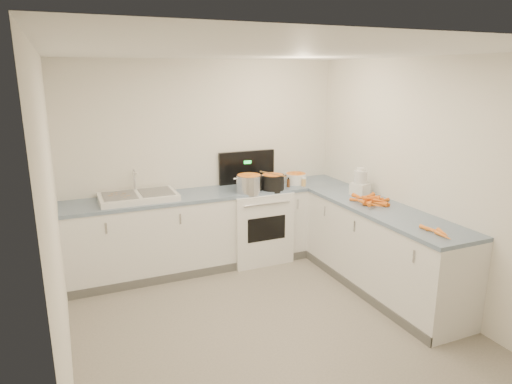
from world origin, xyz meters
name	(u,v)px	position (x,y,z in m)	size (l,w,h in m)	color
floor	(273,331)	(0.00, 0.00, 0.00)	(3.50, 4.00, 0.00)	gray
ceiling	(276,52)	(0.00, 0.00, 2.50)	(3.50, 4.00, 0.00)	white
wall_back	(206,162)	(0.00, 2.00, 1.25)	(3.50, 2.50, 0.00)	white
wall_front	(457,309)	(0.00, -2.00, 1.25)	(3.50, 2.50, 0.00)	white
wall_left	(56,230)	(-1.75, 0.00, 1.25)	(4.00, 2.50, 0.00)	white
wall_right	(430,184)	(1.75, 0.00, 1.25)	(4.00, 2.50, 0.00)	white
counter_back	(215,228)	(0.00, 1.70, 0.47)	(3.50, 0.62, 0.94)	white
counter_right	(382,250)	(1.45, 0.30, 0.47)	(0.62, 2.20, 0.94)	white
stove	(256,223)	(0.55, 1.69, 0.47)	(0.76, 0.65, 1.36)	white
sink	(138,197)	(-0.90, 1.70, 0.98)	(0.86, 0.52, 0.31)	white
steel_pot	(249,184)	(0.39, 1.53, 1.03)	(0.31, 0.31, 0.23)	silver
black_pot	(273,183)	(0.71, 1.53, 1.02)	(0.29, 0.29, 0.20)	black
wooden_spoon	(273,174)	(0.71, 1.53, 1.13)	(0.02, 0.02, 0.42)	#AD7A47
mixing_bowl	(296,178)	(1.12, 1.69, 1.01)	(0.29, 0.29, 0.13)	white
extract_bottle	(288,183)	(0.94, 1.55, 0.99)	(0.04, 0.04, 0.10)	#593319
spice_jar	(304,182)	(1.14, 1.51, 0.99)	(0.06, 0.06, 0.10)	#E5B266
food_processor	(360,183)	(1.54, 0.88, 1.08)	(0.21, 0.23, 0.33)	white
carrot_pile	(371,200)	(1.42, 0.51, 0.98)	(0.42, 0.45, 0.09)	orange
peeled_carrots	(437,232)	(1.37, -0.53, 0.96)	(0.13, 0.38, 0.04)	orange
peelings	(119,195)	(-1.11, 1.71, 1.02)	(0.23, 0.26, 0.01)	tan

